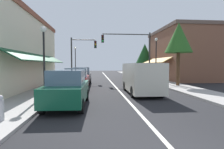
# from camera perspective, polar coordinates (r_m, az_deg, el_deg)

# --- Properties ---
(ground_plane) EXTENTS (80.00, 80.00, 0.00)m
(ground_plane) POSITION_cam_1_polar(r_m,az_deg,el_deg) (21.63, -0.45, -2.23)
(ground_plane) COLOR black
(sidewalk_left) EXTENTS (2.60, 56.00, 0.12)m
(sidewalk_left) POSITION_cam_1_polar(r_m,az_deg,el_deg) (21.86, -14.97, -2.12)
(sidewalk_left) COLOR #A39E99
(sidewalk_left) RESTS_ON ground
(sidewalk_right) EXTENTS (2.60, 56.00, 0.12)m
(sidewalk_right) POSITION_cam_1_polar(r_m,az_deg,el_deg) (22.75, 13.50, -1.90)
(sidewalk_right) COLOR #A39E99
(sidewalk_right) RESTS_ON ground
(lane_center_stripe) EXTENTS (0.14, 52.00, 0.01)m
(lane_center_stripe) POSITION_cam_1_polar(r_m,az_deg,el_deg) (21.63, -0.45, -2.22)
(lane_center_stripe) COLOR silver
(lane_center_stripe) RESTS_ON ground
(storefront_left_block) EXTENTS (6.10, 14.20, 6.31)m
(storefront_left_block) POSITION_cam_1_polar(r_m,az_deg,el_deg) (17.17, -30.92, 6.49)
(storefront_left_block) COLOR beige
(storefront_left_block) RESTS_ON ground
(storefront_right_block) EXTENTS (7.06, 10.20, 6.83)m
(storefront_right_block) POSITION_cam_1_polar(r_m,az_deg,el_deg) (26.15, 20.89, 5.99)
(storefront_right_block) COLOR brown
(storefront_right_block) RESTS_ON ground
(parked_car_nearest_left) EXTENTS (1.87, 4.15, 1.77)m
(parked_car_nearest_left) POSITION_cam_1_polar(r_m,az_deg,el_deg) (8.87, -14.01, -4.34)
(parked_car_nearest_left) COLOR #0F4C33
(parked_car_nearest_left) RESTS_ON ground
(parked_car_second_left) EXTENTS (1.82, 4.12, 1.77)m
(parked_car_second_left) POSITION_cam_1_polar(r_m,az_deg,el_deg) (14.10, -11.15, -1.57)
(parked_car_second_left) COLOR maroon
(parked_car_second_left) RESTS_ON ground
(parked_car_third_left) EXTENTS (1.81, 4.12, 1.77)m
(parked_car_third_left) POSITION_cam_1_polar(r_m,az_deg,el_deg) (18.76, -9.57, -0.40)
(parked_car_third_left) COLOR black
(parked_car_third_left) RESTS_ON ground
(van_in_lane) EXTENTS (2.05, 5.20, 2.12)m
(van_in_lane) POSITION_cam_1_polar(r_m,az_deg,el_deg) (12.66, 9.30, -0.86)
(van_in_lane) COLOR beige
(van_in_lane) RESTS_ON ground
(traffic_signal_mast_arm) EXTENTS (6.01, 0.50, 5.95)m
(traffic_signal_mast_arm) POSITION_cam_1_polar(r_m,az_deg,el_deg) (21.93, 6.80, 8.58)
(traffic_signal_mast_arm) COLOR #333333
(traffic_signal_mast_arm) RESTS_ON ground
(traffic_signal_left_corner) EXTENTS (3.22, 0.50, 5.40)m
(traffic_signal_left_corner) POSITION_cam_1_polar(r_m,az_deg,el_deg) (22.72, -10.18, 7.02)
(traffic_signal_left_corner) COLOR #333333
(traffic_signal_left_corner) RESTS_ON ground
(street_lamp_left_near) EXTENTS (0.36, 0.36, 4.39)m
(street_lamp_left_near) POSITION_cam_1_polar(r_m,az_deg,el_deg) (11.90, -21.01, 7.63)
(street_lamp_left_near) COLOR black
(street_lamp_left_near) RESTS_ON ground
(street_lamp_right_mid) EXTENTS (0.36, 0.36, 5.02)m
(street_lamp_right_mid) POSITION_cam_1_polar(r_m,az_deg,el_deg) (20.64, 13.95, 6.75)
(street_lamp_right_mid) COLOR black
(street_lamp_right_mid) RESTS_ON ground
(street_lamp_left_far) EXTENTS (0.36, 0.36, 4.74)m
(street_lamp_left_far) POSITION_cam_1_polar(r_m,az_deg,el_deg) (27.31, -11.67, 5.54)
(street_lamp_left_far) COLOR black
(street_lamp_left_far) RESTS_ON ground
(tree_right_near) EXTENTS (2.47, 2.47, 5.85)m
(tree_right_near) POSITION_cam_1_polar(r_m,az_deg,el_deg) (17.57, 20.58, 10.84)
(tree_right_near) COLOR #4C331E
(tree_right_near) RESTS_ON ground
(tree_right_far) EXTENTS (2.95, 2.95, 5.52)m
(tree_right_far) POSITION_cam_1_polar(r_m,az_deg,el_deg) (30.37, 10.45, 6.57)
(tree_right_far) COLOR #4C331E
(tree_right_far) RESTS_ON ground
(fire_hydrant) EXTENTS (0.22, 0.22, 0.87)m
(fire_hydrant) POSITION_cam_1_polar(r_m,az_deg,el_deg) (7.22, -32.15, -9.08)
(fire_hydrant) COLOR #B2B2B7
(fire_hydrant) RESTS_ON ground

